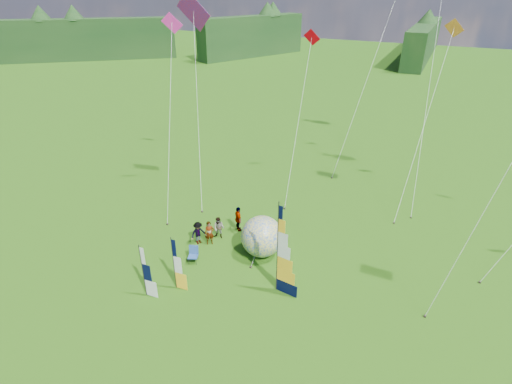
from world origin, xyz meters
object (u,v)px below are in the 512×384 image
at_px(spectator_d, 238,219).
at_px(kite_whale, 430,87).
at_px(spectator_c, 198,233).
at_px(feather_banner_main, 277,250).
at_px(side_banner_left, 174,264).
at_px(camp_chair, 193,255).
at_px(bol_inflatable, 262,236).
at_px(side_banner_far, 143,272).
at_px(spectator_b, 219,228).
at_px(spectator_a, 209,233).

xyz_separation_m(spectator_d, kite_whale, (9.96, 12.42, 7.42)).
height_order(spectator_c, spectator_d, spectator_d).
bearing_deg(spectator_d, feather_banner_main, -178.36).
bearing_deg(feather_banner_main, spectator_c, 171.12).
bearing_deg(side_banner_left, spectator_c, 101.92).
distance_m(feather_banner_main, camp_chair, 6.00).
relative_size(feather_banner_main, spectator_d, 2.97).
distance_m(bol_inflatable, camp_chair, 4.41).
bearing_deg(spectator_d, side_banner_far, 123.06).
distance_m(side_banner_left, spectator_b, 5.45).
relative_size(spectator_b, spectator_d, 0.85).
xyz_separation_m(side_banner_far, bol_inflatable, (4.20, 6.19, -0.30)).
bearing_deg(spectator_c, bol_inflatable, -52.47).
relative_size(feather_banner_main, bol_inflatable, 2.08).
xyz_separation_m(spectator_b, kite_whale, (10.73, 13.77, 7.56)).
bearing_deg(kite_whale, spectator_d, -128.21).
bearing_deg(spectator_a, bol_inflatable, -28.10).
distance_m(spectator_b, spectator_c, 1.45).
distance_m(feather_banner_main, bol_inflatable, 3.71).
relative_size(feather_banner_main, spectator_b, 3.50).
bearing_deg(spectator_d, camp_chair, 123.67).
relative_size(spectator_c, kite_whale, 0.10).
xyz_separation_m(side_banner_far, spectator_d, (1.60, 7.93, -0.69)).
distance_m(spectator_a, spectator_b, 0.89).
distance_m(spectator_a, spectator_d, 2.43).
relative_size(bol_inflatable, kite_whale, 0.16).
xyz_separation_m(side_banner_left, bol_inflatable, (3.05, 4.99, -0.34)).
height_order(bol_inflatable, spectator_c, bol_inflatable).
height_order(feather_banner_main, camp_chair, feather_banner_main).
xyz_separation_m(side_banner_far, spectator_c, (-0.06, 5.43, -0.81)).
bearing_deg(spectator_b, camp_chair, -99.64).
bearing_deg(side_banner_left, spectator_b, 89.28).
bearing_deg(spectator_c, side_banner_far, -151.99).
bearing_deg(side_banner_left, side_banner_far, -137.92).
distance_m(side_banner_left, spectator_a, 4.61).
distance_m(bol_inflatable, spectator_d, 3.15).
bearing_deg(spectator_d, spectator_a, 110.72).
distance_m(side_banner_far, bol_inflatable, 7.49).
xyz_separation_m(side_banner_far, kite_whale, (11.56, 20.34, 6.73)).
height_order(side_banner_far, spectator_c, side_banner_far).
height_order(side_banner_left, spectator_d, side_banner_left).
xyz_separation_m(feather_banner_main, side_banner_left, (-5.19, -2.32, -1.09)).
relative_size(spectator_b, kite_whale, 0.09).
bearing_deg(side_banner_far, spectator_a, 80.43).
bearing_deg(feather_banner_main, spectator_d, 144.81).
bearing_deg(spectator_c, side_banner_left, -136.57).
distance_m(side_banner_left, spectator_c, 4.48).
bearing_deg(spectator_a, spectator_d, 30.44).
bearing_deg(camp_chair, spectator_b, 68.21).
relative_size(side_banner_far, bol_inflatable, 1.22).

